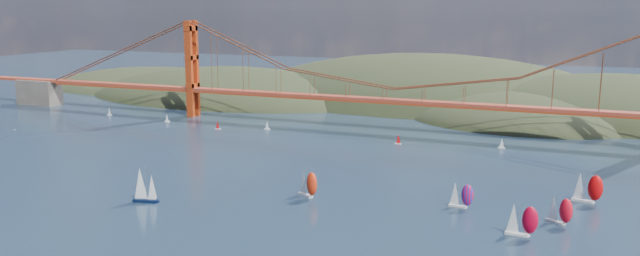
% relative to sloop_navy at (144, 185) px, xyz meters
% --- Properties ---
extents(headlands, '(725.00, 225.00, 96.00)m').
position_rel_sloop_navy_xyz_m(headlands, '(88.92, 242.61, -18.06)').
color(headlands, black).
rests_on(headlands, ground).
extents(bridge, '(552.00, 12.00, 55.00)m').
position_rel_sloop_navy_xyz_m(bridge, '(42.22, 144.33, 26.63)').
color(bridge, maroon).
rests_on(bridge, ground).
extents(sloop_navy, '(8.54, 5.70, 12.69)m').
position_rel_sloop_navy_xyz_m(sloop_navy, '(0.00, 0.00, 0.00)').
color(sloop_navy, black).
rests_on(sloop_navy, ground).
extents(racer_0, '(9.07, 6.85, 10.24)m').
position_rel_sloop_navy_xyz_m(racer_0, '(47.13, 25.23, -0.76)').
color(racer_0, silver).
rests_on(racer_0, ground).
extents(racer_1, '(8.82, 3.70, 10.05)m').
position_rel_sloop_navy_xyz_m(racer_1, '(116.57, 14.24, -0.85)').
color(racer_1, silver).
rests_on(racer_1, ground).
extents(racer_2, '(8.22, 6.52, 9.36)m').
position_rel_sloop_navy_xyz_m(racer_2, '(126.11, 28.77, -1.18)').
color(racer_2, silver).
rests_on(racer_2, ground).
extents(racer_3, '(9.62, 5.23, 10.78)m').
position_rel_sloop_navy_xyz_m(racer_3, '(133.91, 53.88, -0.51)').
color(racer_3, silver).
rests_on(racer_3, ground).
extents(racer_rwb, '(7.90, 3.62, 8.94)m').
position_rel_sloop_navy_xyz_m(racer_rwb, '(96.78, 33.18, -1.38)').
color(racer_rwb, silver).
rests_on(racer_rwb, ground).
extents(distant_boat_0, '(3.00, 2.00, 4.70)m').
position_rel_sloop_navy_xyz_m(distant_boat_0, '(-123.64, 128.01, -3.20)').
color(distant_boat_0, silver).
rests_on(distant_boat_0, ground).
extents(distant_boat_1, '(3.00, 2.00, 4.70)m').
position_rel_sloop_navy_xyz_m(distant_boat_1, '(-79.36, 122.75, -3.20)').
color(distant_boat_1, silver).
rests_on(distant_boat_1, ground).
extents(distant_boat_2, '(3.00, 2.00, 4.70)m').
position_rel_sloop_navy_xyz_m(distant_boat_2, '(-42.26, 115.04, -3.20)').
color(distant_boat_2, silver).
rests_on(distant_boat_2, ground).
extents(distant_boat_3, '(3.00, 2.00, 4.70)m').
position_rel_sloop_navy_xyz_m(distant_boat_3, '(-18.23, 124.40, -3.20)').
color(distant_boat_3, silver).
rests_on(distant_boat_3, ground).
extents(distant_boat_8, '(3.00, 2.00, 4.70)m').
position_rel_sloop_navy_xyz_m(distant_boat_8, '(99.66, 124.59, -3.20)').
color(distant_boat_8, silver).
rests_on(distant_boat_8, ground).
extents(distant_boat_9, '(3.00, 2.00, 4.70)m').
position_rel_sloop_navy_xyz_m(distant_boat_9, '(54.16, 116.01, -3.20)').
color(distant_boat_9, silver).
rests_on(distant_boat_9, ground).
extents(gull, '(0.90, 0.25, 0.17)m').
position_rel_sloop_navy_xyz_m(gull, '(-43.37, -9.91, 17.10)').
color(gull, white).
rests_on(gull, ground).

